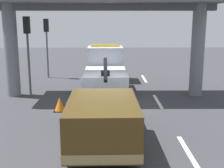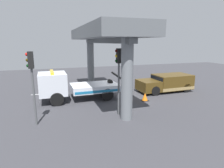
# 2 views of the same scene
# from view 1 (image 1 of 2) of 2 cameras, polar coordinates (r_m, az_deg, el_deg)

# --- Properties ---
(ground_plane) EXTENTS (60.00, 40.00, 0.10)m
(ground_plane) POSITION_cam_1_polar(r_m,az_deg,el_deg) (15.25, -1.39, -3.54)
(ground_plane) COLOR #38383D
(lane_stripe_west) EXTENTS (2.60, 0.16, 0.01)m
(lane_stripe_west) POSITION_cam_1_polar(r_m,az_deg,el_deg) (9.90, 14.35, -12.53)
(lane_stripe_west) COLOR silver
(lane_stripe_west) RESTS_ON ground
(lane_stripe_mid) EXTENTS (2.60, 0.16, 0.01)m
(lane_stripe_mid) POSITION_cam_1_polar(r_m,az_deg,el_deg) (15.43, 8.70, -3.28)
(lane_stripe_mid) COLOR silver
(lane_stripe_mid) RESTS_ON ground
(lane_stripe_east) EXTENTS (2.60, 0.16, 0.01)m
(lane_stripe_east) POSITION_cam_1_polar(r_m,az_deg,el_deg) (21.22, 6.13, 1.04)
(lane_stripe_east) COLOR silver
(lane_stripe_east) RESTS_ON ground
(tow_truck_white) EXTENTS (7.27, 2.48, 2.46)m
(tow_truck_white) POSITION_cam_1_polar(r_m,az_deg,el_deg) (18.92, -1.29, 3.43)
(tow_truck_white) COLOR silver
(tow_truck_white) RESTS_ON ground
(towed_van_green) EXTENTS (5.22, 2.27, 1.58)m
(towed_van_green) POSITION_cam_1_polar(r_m,az_deg,el_deg) (10.23, -1.78, -6.65)
(towed_van_green) COLOR #4C3814
(towed_van_green) RESTS_ON ground
(overpass_structure) EXTENTS (3.60, 11.96, 5.81)m
(overpass_structure) POSITION_cam_1_polar(r_m,az_deg,el_deg) (16.00, -1.43, 15.50)
(overpass_structure) COLOR slate
(overpass_structure) RESTS_ON ground
(traffic_light_near) EXTENTS (0.39, 0.32, 4.25)m
(traffic_light_near) POSITION_cam_1_polar(r_m,az_deg,el_deg) (16.80, -15.81, 8.39)
(traffic_light_near) COLOR #515456
(traffic_light_near) RESTS_ON ground
(traffic_light_far) EXTENTS (0.39, 0.32, 4.14)m
(traffic_light_far) POSITION_cam_1_polar(r_m,az_deg,el_deg) (21.66, -12.37, 9.11)
(traffic_light_far) COLOR #515456
(traffic_light_far) RESTS_ON ground
(traffic_cone_orange) EXTENTS (0.53, 0.53, 0.63)m
(traffic_cone_orange) POSITION_cam_1_polar(r_m,az_deg,el_deg) (13.82, -9.95, -3.88)
(traffic_cone_orange) COLOR orange
(traffic_cone_orange) RESTS_ON ground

